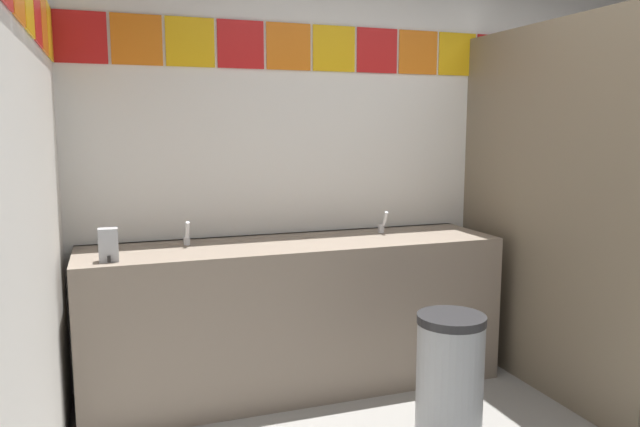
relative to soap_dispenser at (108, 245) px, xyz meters
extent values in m
cube|color=white|center=(1.75, 0.51, 0.39)|extent=(3.96, 0.08, 2.62)
cube|color=red|center=(-0.09, 0.47, 1.02)|extent=(0.27, 0.01, 0.27)
cube|color=orange|center=(0.19, 0.47, 1.02)|extent=(0.27, 0.01, 0.27)
cube|color=yellow|center=(0.48, 0.47, 1.02)|extent=(0.27, 0.01, 0.27)
cube|color=red|center=(0.76, 0.47, 1.02)|extent=(0.27, 0.01, 0.27)
cube|color=orange|center=(1.04, 0.47, 1.02)|extent=(0.27, 0.01, 0.27)
cube|color=yellow|center=(1.32, 0.47, 1.02)|extent=(0.27, 0.01, 0.27)
cube|color=red|center=(1.61, 0.47, 1.02)|extent=(0.27, 0.01, 0.27)
cube|color=orange|center=(1.89, 0.47, 1.02)|extent=(0.27, 0.01, 0.27)
cube|color=yellow|center=(2.17, 0.47, 1.02)|extent=(0.27, 0.01, 0.27)
cube|color=red|center=(2.46, 0.47, 1.02)|extent=(0.27, 0.01, 0.27)
cube|color=orange|center=(2.74, 0.47, 1.02)|extent=(0.27, 0.01, 0.27)
cube|color=yellow|center=(3.02, 0.47, 1.02)|extent=(0.27, 0.01, 0.27)
cube|color=red|center=(3.30, 0.47, 1.02)|extent=(0.27, 0.01, 0.27)
cube|color=orange|center=(3.59, 0.47, 1.02)|extent=(0.27, 0.01, 0.27)
cube|color=red|center=(-0.23, -0.25, 1.02)|extent=(0.01, 0.27, 0.27)
cube|color=orange|center=(-0.23, 0.04, 1.02)|extent=(0.01, 0.27, 0.27)
cube|color=yellow|center=(-0.23, 0.33, 1.02)|extent=(0.01, 0.27, 0.27)
cube|color=gray|center=(0.98, 0.18, -0.50)|extent=(2.33, 0.59, 0.85)
cube|color=gray|center=(0.98, 0.46, -0.12)|extent=(2.33, 0.03, 0.08)
cylinder|color=white|center=(0.40, 0.15, -0.13)|extent=(0.34, 0.34, 0.10)
cylinder|color=white|center=(1.57, 0.15, -0.13)|extent=(0.34, 0.34, 0.10)
cylinder|color=silver|center=(0.40, 0.29, -0.05)|extent=(0.04, 0.04, 0.05)
cylinder|color=silver|center=(0.40, 0.24, 0.02)|extent=(0.02, 0.06, 0.09)
cylinder|color=silver|center=(1.57, 0.29, -0.05)|extent=(0.04, 0.04, 0.05)
cylinder|color=silver|center=(1.57, 0.24, 0.02)|extent=(0.02, 0.06, 0.09)
cube|color=#B7BABF|center=(0.00, 0.00, 0.00)|extent=(0.09, 0.07, 0.16)
cylinder|color=black|center=(0.00, -0.04, -0.06)|extent=(0.02, 0.02, 0.03)
cube|color=#726651|center=(2.28, -0.28, 0.10)|extent=(0.04, 1.50, 2.05)
cylinder|color=white|center=(2.93, -0.03, -0.73)|extent=(0.38, 0.38, 0.40)
torus|color=white|center=(2.93, -0.03, -0.51)|extent=(0.39, 0.39, 0.05)
cube|color=white|center=(2.93, 0.18, -0.36)|extent=(0.34, 0.17, 0.34)
cylinder|color=#999EA3|center=(1.49, -0.66, -0.64)|extent=(0.31, 0.31, 0.58)
cylinder|color=#262628|center=(1.49, -0.66, -0.33)|extent=(0.32, 0.32, 0.04)
camera|label=1|loc=(0.02, -2.99, 0.56)|focal=33.80mm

